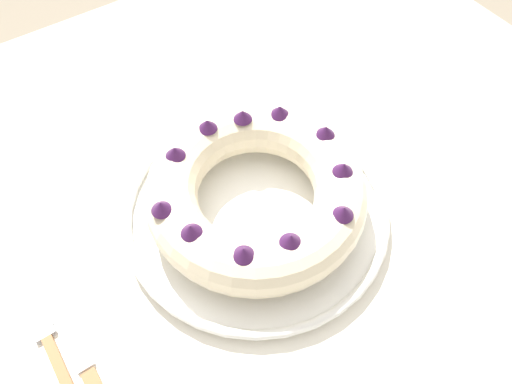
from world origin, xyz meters
name	(u,v)px	position (x,y,z in m)	size (l,w,h in m)	color
ground_plane	(254,381)	(0.00, 0.00, 0.00)	(8.00, 8.00, 0.00)	gray
dining_table	(252,263)	(0.00, 0.00, 0.67)	(1.23, 1.10, 0.77)	silver
serving_dish	(256,211)	(0.02, 0.02, 0.78)	(0.35, 0.35, 0.02)	white
bundt_cake	(256,192)	(0.02, 0.02, 0.82)	(0.28, 0.28, 0.08)	beige
fork	(56,359)	(-0.27, -0.02, 0.77)	(0.02, 0.20, 0.01)	#936038
cake_knife	(89,374)	(-0.25, -0.05, 0.77)	(0.02, 0.17, 0.01)	#936038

